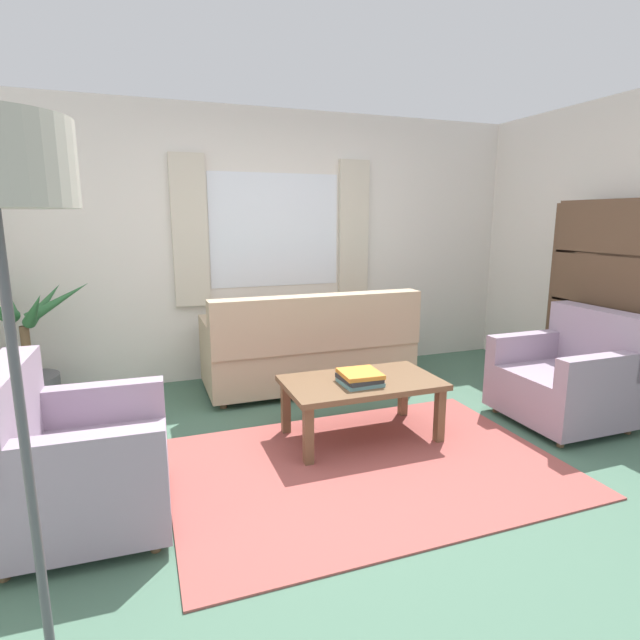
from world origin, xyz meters
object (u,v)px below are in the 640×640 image
at_px(armchair_left, 72,462).
at_px(coffee_table, 361,388).
at_px(couch, 310,350).
at_px(bookshelf, 602,314).
at_px(potted_plant, 27,362).
at_px(book_stack_on_table, 360,378).
at_px(armchair_right, 569,378).

xyz_separation_m(armchair_left, coffee_table, (1.83, 0.46, 0.03)).
xyz_separation_m(couch, bookshelf, (2.20, -1.19, 0.41)).
relative_size(potted_plant, bookshelf, 0.69).
distance_m(coffee_table, potted_plant, 2.70).
distance_m(book_stack_on_table, potted_plant, 2.70).
bearing_deg(potted_plant, couch, -4.69).
xyz_separation_m(coffee_table, bookshelf, (2.21, -0.03, 0.40)).
height_order(armchair_right, bookshelf, bookshelf).
bearing_deg(coffee_table, couch, 89.75).
bearing_deg(couch, potted_plant, -4.69).
distance_m(coffee_table, book_stack_on_table, 0.13).
distance_m(armchair_left, coffee_table, 1.88).
relative_size(book_stack_on_table, potted_plant, 0.24).
bearing_deg(bookshelf, armchair_left, 96.12).
height_order(armchair_right, coffee_table, armchair_right).
height_order(armchair_left, bookshelf, bookshelf).
distance_m(armchair_left, armchair_right, 3.47).
xyz_separation_m(armchair_right, book_stack_on_table, (-1.69, 0.20, 0.13)).
bearing_deg(armchair_right, couch, -131.09).
height_order(couch, potted_plant, potted_plant).
bearing_deg(armchair_left, coffee_table, -73.74).
bearing_deg(armchair_right, armchair_left, -86.84).
height_order(armchair_left, book_stack_on_table, armchair_left).
xyz_separation_m(armchair_right, coffee_table, (-1.64, 0.27, 0.03)).
bearing_deg(armchair_left, potted_plant, 17.99).
relative_size(couch, potted_plant, 1.61).
relative_size(coffee_table, potted_plant, 0.93).
relative_size(armchair_left, armchair_right, 1.00).
bearing_deg(couch, armchair_right, 138.86).
bearing_deg(book_stack_on_table, bookshelf, 1.10).
height_order(coffee_table, bookshelf, bookshelf).
xyz_separation_m(armchair_right, potted_plant, (-3.98, 1.62, 0.08)).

